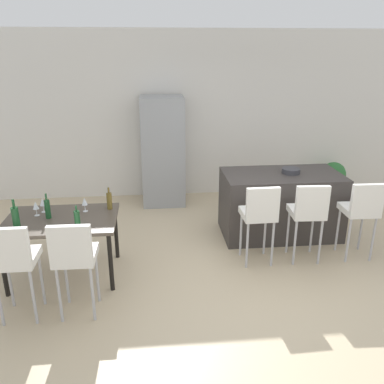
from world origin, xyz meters
name	(u,v)px	position (x,y,z in m)	size (l,w,h in m)	color
ground_plane	(248,273)	(0.00, 0.00, 0.00)	(10.00, 10.00, 0.00)	#C6B28E
back_wall	(213,115)	(0.00, 2.98, 1.45)	(10.00, 0.12, 2.90)	silver
kitchen_island	(280,204)	(0.70, 1.06, 0.46)	(1.65, 0.88, 0.92)	#383330
bar_chair_left	(259,212)	(0.17, 0.24, 0.70)	(0.41, 0.41, 1.05)	white
bar_chair_middle	(308,210)	(0.78, 0.24, 0.70)	(0.42, 0.42, 1.05)	white
bar_chair_right	(361,208)	(1.47, 0.24, 0.70)	(0.41, 0.41, 1.05)	white
dining_table	(61,224)	(-2.18, 0.19, 0.67)	(1.26, 0.87, 0.74)	#4C4238
dining_chair_near	(13,257)	(-2.47, -0.61, 0.70)	(0.40, 0.40, 1.05)	white
dining_chair_far	(74,254)	(-1.90, -0.61, 0.70)	(0.41, 0.41, 1.05)	white
wine_bottle_near	(15,217)	(-2.61, 0.00, 0.86)	(0.08, 0.08, 0.32)	#194723
wine_bottle_end	(77,219)	(-1.94, -0.10, 0.85)	(0.06, 0.06, 0.26)	#194723
wine_bottle_inner	(48,209)	(-2.32, 0.22, 0.86)	(0.06, 0.06, 0.30)	#194723
wine_bottle_corner	(109,201)	(-1.65, 0.43, 0.85)	(0.06, 0.06, 0.27)	brown
wine_glass_left	(36,206)	(-2.47, 0.31, 0.86)	(0.07, 0.07, 0.17)	silver
wine_glass_middle	(85,202)	(-1.93, 0.38, 0.86)	(0.07, 0.07, 0.17)	silver
wine_glass_right	(43,202)	(-2.42, 0.41, 0.86)	(0.07, 0.07, 0.17)	silver
refrigerator	(163,151)	(-0.93, 2.54, 0.92)	(0.72, 0.68, 1.84)	#939699
fruit_bowl	(291,171)	(0.82, 1.07, 0.96)	(0.25, 0.25, 0.07)	#333338
potted_plant	(333,176)	(2.17, 2.53, 0.38)	(0.44, 0.44, 0.64)	#996B4C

